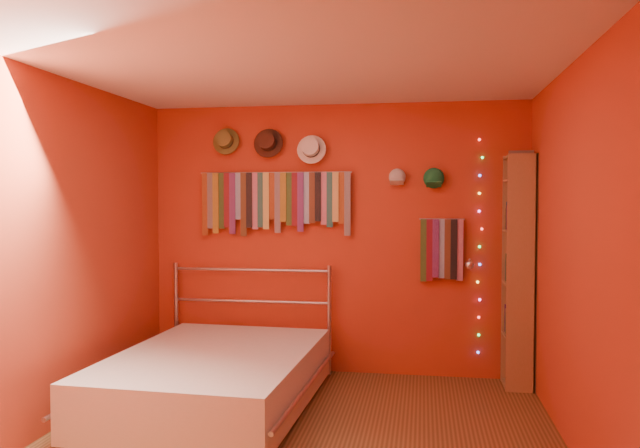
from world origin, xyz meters
The scene contains 16 objects.
ground centered at (0.00, 0.00, 0.00)m, with size 3.50×3.50×0.00m, color #533C1C.
back_wall centered at (0.00, 1.75, 1.25)m, with size 3.50×0.02×2.50m, color #AB241B.
right_wall centered at (1.75, 0.00, 1.25)m, with size 0.02×3.50×2.50m, color #AB241B.
left_wall centered at (-1.75, 0.00, 1.25)m, with size 0.02×3.50×2.50m, color #AB241B.
ceiling centered at (0.00, 0.00, 2.50)m, with size 3.50×3.50×0.02m, color white.
tie_rack centered at (-0.58, 1.68, 1.62)m, with size 1.45×0.03×0.61m.
small_tie_rack centered at (0.97, 1.69, 1.18)m, with size 0.40×0.03×0.57m.
fedora_olive centered at (-1.04, 1.66, 2.18)m, with size 0.26×0.14×0.25m.
fedora_brown centered at (-0.62, 1.66, 2.15)m, with size 0.28×0.15×0.27m.
fedora_white centered at (-0.21, 1.66, 2.09)m, with size 0.27×0.15×0.27m.
cap_white centered at (0.57, 1.70, 1.82)m, with size 0.17×0.21×0.17m.
cap_green centered at (0.90, 1.70, 1.81)m, with size 0.18×0.23×0.18m.
fairy_lights centered at (1.31, 1.71, 1.20)m, with size 0.06×0.02×1.93m.
reading_lamp centered at (1.20, 1.50, 1.06)m, with size 0.07×0.32×0.09m.
bookshelf centered at (1.66, 1.53, 1.02)m, with size 0.25×0.34×2.00m.
bed centered at (-0.79, 0.59, 0.23)m, with size 1.61×2.12×1.01m.
Camera 1 is at (0.81, -4.00, 1.62)m, focal length 35.00 mm.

